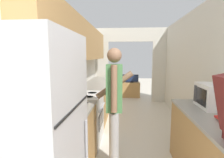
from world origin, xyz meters
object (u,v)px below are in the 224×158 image
(range_oven, at_px, (84,118))
(television, at_px, (129,79))
(microwave, at_px, (213,96))
(tv_cabinet, at_px, (129,89))
(person, at_px, (114,106))

(range_oven, height_order, television, range_oven)
(microwave, relative_size, tv_cabinet, 0.57)
(person, height_order, tv_cabinet, person)
(range_oven, distance_m, tv_cabinet, 3.79)
(range_oven, height_order, microwave, microwave)
(microwave, relative_size, television, 0.67)
(microwave, bearing_deg, person, -176.98)
(tv_cabinet, xyz_separation_m, television, (0.00, -0.04, 0.43))
(range_oven, xyz_separation_m, television, (0.88, 3.64, 0.26))
(range_oven, height_order, person, person)
(person, bearing_deg, range_oven, 37.18)
(microwave, xyz_separation_m, television, (-1.01, 4.30, -0.33))
(tv_cabinet, height_order, television, television)
(television, bearing_deg, tv_cabinet, 90.00)
(tv_cabinet, bearing_deg, television, -90.00)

